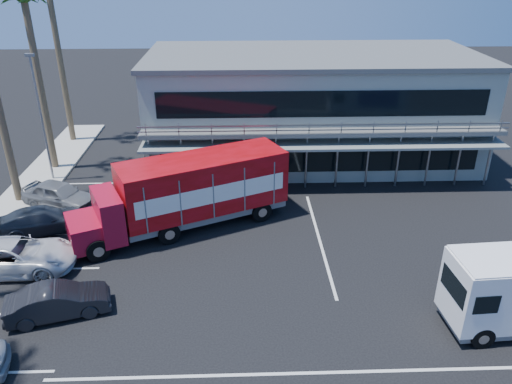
{
  "coord_description": "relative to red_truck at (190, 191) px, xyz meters",
  "views": [
    {
      "loc": [
        -2.05,
        -18.99,
        13.44
      ],
      "look_at": [
        -1.25,
        4.02,
        2.3
      ],
      "focal_mm": 35.0,
      "sensor_mm": 36.0,
      "label": 1
    }
  ],
  "objects": [
    {
      "name": "parked_car_d",
      "position": [
        -7.79,
        -0.29,
        -1.43
      ],
      "size": [
        5.08,
        3.44,
        1.37
      ],
      "primitive_type": "imported",
      "rotation": [
        0.0,
        0.0,
        1.93
      ],
      "color": "#282E36",
      "rests_on": "ground"
    },
    {
      "name": "building",
      "position": [
        7.71,
        10.27,
        1.54
      ],
      "size": [
        22.4,
        12.0,
        7.3
      ],
      "color": "gray",
      "rests_on": "ground"
    },
    {
      "name": "palm_e",
      "position": [
        -9.99,
        8.33,
        8.46
      ],
      "size": [
        2.8,
        2.8,
        12.25
      ],
      "color": "brown",
      "rests_on": "ground"
    },
    {
      "name": "parked_car_c",
      "position": [
        -7.79,
        -3.87,
        -1.35
      ],
      "size": [
        5.59,
        2.71,
        1.53
      ],
      "primitive_type": "imported",
      "rotation": [
        0.0,
        0.0,
        1.6
      ],
      "color": "silver",
      "rests_on": "ground"
    },
    {
      "name": "parked_car_e",
      "position": [
        -7.79,
        2.53,
        -1.34
      ],
      "size": [
        4.88,
        3.49,
        1.54
      ],
      "primitive_type": "imported",
      "rotation": [
        0.0,
        0.0,
        1.16
      ],
      "color": "slate",
      "rests_on": "ground"
    },
    {
      "name": "parked_car_b",
      "position": [
        -4.79,
        -7.17,
        -1.44
      ],
      "size": [
        4.31,
        2.52,
        1.34
      ],
      "primitive_type": "imported",
      "rotation": [
        0.0,
        0.0,
        1.86
      ],
      "color": "black",
      "rests_on": "ground"
    },
    {
      "name": "ground",
      "position": [
        4.71,
        -4.67,
        -2.11
      ],
      "size": [
        120.0,
        120.0,
        0.0
      ],
      "primitive_type": "plane",
      "color": "black",
      "rests_on": "ground"
    },
    {
      "name": "curb_strip",
      "position": [
        -10.29,
        1.33,
        -2.03
      ],
      "size": [
        3.0,
        32.0,
        0.16
      ],
      "primitive_type": "cube",
      "color": "#A5A399",
      "rests_on": "ground"
    },
    {
      "name": "red_truck",
      "position": [
        0.0,
        0.0,
        0.0
      ],
      "size": [
        11.45,
        7.14,
        3.84
      ],
      "rotation": [
        0.0,
        0.0,
        0.43
      ],
      "color": "maroon",
      "rests_on": "ground"
    },
    {
      "name": "light_pole_far",
      "position": [
        -9.49,
        6.33,
        2.39
      ],
      "size": [
        0.5,
        0.25,
        8.09
      ],
      "color": "gray",
      "rests_on": "ground"
    }
  ]
}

